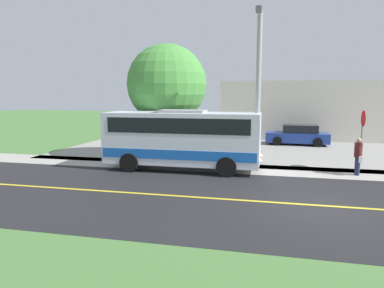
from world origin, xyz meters
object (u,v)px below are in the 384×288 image
(shuttle_bus_front, at_px, (182,137))
(stop_sign, at_px, (362,130))
(pedestrian_with_bags, at_px, (358,155))
(parked_car_near, at_px, (298,135))
(commercial_building, at_px, (335,109))
(tree_curbside, at_px, (167,84))
(street_light_pole, at_px, (258,85))

(shuttle_bus_front, relative_size, stop_sign, 2.61)
(pedestrian_with_bags, xyz_separation_m, parked_car_near, (-9.44, -1.94, -0.22))
(stop_sign, xyz_separation_m, commercial_building, (-15.30, 1.31, 0.38))
(shuttle_bus_front, xyz_separation_m, stop_sign, (-1.65, 8.39, 0.37))
(parked_car_near, xyz_separation_m, tree_curbside, (7.08, -7.76, 3.50))
(stop_sign, height_order, tree_curbside, tree_curbside)
(tree_curbside, relative_size, commercial_building, 0.34)
(commercial_building, bearing_deg, parked_car_near, -27.49)
(shuttle_bus_front, relative_size, commercial_building, 0.39)
(shuttle_bus_front, distance_m, pedestrian_with_bags, 8.08)
(shuttle_bus_front, xyz_separation_m, street_light_pole, (-0.41, 3.52, 2.47))
(street_light_pole, bearing_deg, stop_sign, 104.20)
(street_light_pole, bearing_deg, pedestrian_with_bags, 92.12)
(parked_car_near, height_order, tree_curbside, tree_curbside)
(shuttle_bus_front, xyz_separation_m, commercial_building, (-16.95, 9.70, 0.75))
(shuttle_bus_front, distance_m, street_light_pole, 4.32)
(commercial_building, bearing_deg, stop_sign, -4.88)
(street_light_pole, bearing_deg, shuttle_bus_front, -83.29)
(parked_car_near, distance_m, tree_curbside, 11.07)
(tree_curbside, bearing_deg, parked_car_near, 132.38)
(shuttle_bus_front, relative_size, pedestrian_with_bags, 4.42)
(pedestrian_with_bags, distance_m, parked_car_near, 9.64)
(pedestrian_with_bags, bearing_deg, tree_curbside, -103.72)
(pedestrian_with_bags, height_order, parked_car_near, pedestrian_with_bags)
(shuttle_bus_front, height_order, pedestrian_with_bags, shuttle_bus_front)
(pedestrian_with_bags, relative_size, stop_sign, 0.59)
(shuttle_bus_front, relative_size, tree_curbside, 1.17)
(commercial_building, bearing_deg, shuttle_bus_front, -29.78)
(shuttle_bus_front, relative_size, street_light_pole, 1.03)
(pedestrian_with_bags, height_order, stop_sign, stop_sign)
(street_light_pole, bearing_deg, parked_car_near, 164.99)
(pedestrian_with_bags, height_order, street_light_pole, street_light_pole)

